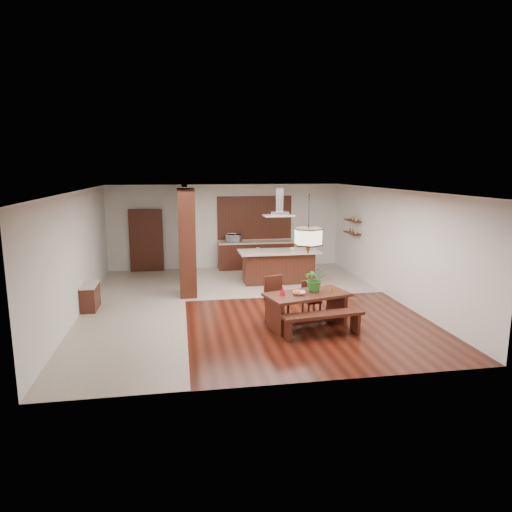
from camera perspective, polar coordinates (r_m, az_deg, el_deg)
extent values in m
plane|color=black|center=(11.78, -1.45, -6.03)|extent=(9.00, 9.00, 0.00)
cube|color=white|center=(11.29, -1.52, 8.21)|extent=(8.00, 9.00, 0.04)
cube|color=silver|center=(15.87, -3.79, 3.69)|extent=(8.00, 0.04, 2.90)
cube|color=silver|center=(7.13, 3.68, -5.20)|extent=(8.00, 0.04, 2.90)
cube|color=silver|center=(11.59, -21.46, 0.30)|extent=(0.04, 9.00, 2.90)
cube|color=silver|center=(12.64, 16.78, 1.42)|extent=(0.04, 9.00, 2.90)
cube|color=#B9A99A|center=(11.73, -14.95, -6.45)|extent=(2.50, 9.00, 0.01)
cube|color=#B9A99A|center=(14.37, 2.07, -2.91)|extent=(5.50, 4.00, 0.01)
cube|color=#361E0D|center=(11.29, -1.52, 8.13)|extent=(8.00, 9.00, 0.02)
cube|color=black|center=(12.52, -8.62, 1.67)|extent=(0.45, 1.00, 2.90)
cube|color=silver|center=(14.60, -8.79, 2.96)|extent=(0.18, 2.40, 2.90)
cube|color=black|center=(11.99, -20.00, -4.84)|extent=(0.37, 0.88, 0.63)
cube|color=black|center=(15.78, -13.54, 1.90)|extent=(1.10, 0.20, 2.10)
cube|color=black|center=(15.86, -0.04, 0.05)|extent=(2.60, 0.60, 0.90)
cube|color=beige|center=(15.78, -0.04, 1.74)|extent=(2.60, 0.62, 0.05)
cube|color=#9E582F|center=(15.92, -0.20, 4.82)|extent=(2.60, 0.08, 1.50)
cube|color=black|center=(14.94, 11.93, 2.84)|extent=(0.26, 0.90, 0.04)
cube|color=black|center=(14.90, 11.99, 4.36)|extent=(0.26, 0.90, 0.04)
cube|color=black|center=(10.03, 6.40, -4.82)|extent=(1.97, 1.33, 0.06)
cube|color=black|center=(9.78, 2.37, -7.47)|extent=(0.26, 0.72, 0.69)
cube|color=black|center=(10.54, 10.04, -6.27)|extent=(0.26, 0.72, 0.69)
imported|color=#297527|center=(10.15, 7.37, -2.87)|extent=(0.54, 0.49, 0.55)
imported|color=beige|center=(9.90, 5.40, -4.64)|extent=(0.32, 0.32, 0.07)
cone|color=#B50C1A|center=(9.81, 3.32, -4.32)|extent=(0.18, 0.18, 0.21)
cylinder|color=gold|center=(10.20, 9.58, -4.18)|extent=(0.09, 0.09, 0.10)
cube|color=black|center=(13.90, 2.80, -1.42)|extent=(2.10, 0.79, 0.94)
cube|color=beige|center=(13.75, 2.86, 0.56)|extent=(2.41, 1.06, 0.05)
imported|color=silver|center=(13.75, 4.55, 0.87)|extent=(0.13, 0.13, 0.10)
imported|color=silver|center=(15.63, -2.79, 2.23)|extent=(0.58, 0.50, 0.27)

